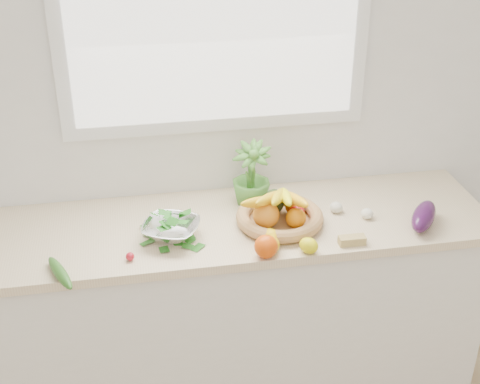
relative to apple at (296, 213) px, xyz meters
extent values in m
cube|color=white|center=(-0.29, 0.34, 0.41)|extent=(4.50, 0.02, 2.70)
cube|color=silver|center=(-0.29, 0.04, -0.51)|extent=(2.20, 0.58, 0.86)
cube|color=beige|center=(-0.29, 0.04, -0.06)|extent=(2.24, 0.62, 0.04)
cube|color=white|center=(-0.29, 0.32, 0.81)|extent=(1.30, 0.03, 1.10)
cube|color=white|center=(-0.29, 0.30, 0.81)|extent=(1.18, 0.01, 0.98)
sphere|color=#D54706|center=(-0.18, -0.24, 0.01)|extent=(0.12, 0.12, 0.09)
ellipsoid|color=yellow|center=(-0.14, -0.15, 0.00)|extent=(0.10, 0.10, 0.06)
ellipsoid|color=#E2A60C|center=(-0.16, -0.21, 0.00)|extent=(0.07, 0.08, 0.07)
ellipsoid|color=yellow|center=(-0.01, -0.24, 0.00)|extent=(0.10, 0.10, 0.06)
sphere|color=red|center=(0.00, 0.00, 0.00)|extent=(0.09, 0.09, 0.07)
cube|color=tan|center=(0.17, -0.22, -0.02)|extent=(0.11, 0.05, 0.03)
ellipsoid|color=silver|center=(0.19, 0.04, -0.01)|extent=(0.07, 0.07, 0.05)
ellipsoid|color=white|center=(0.30, -0.04, -0.01)|extent=(0.06, 0.06, 0.04)
ellipsoid|color=white|center=(0.51, -0.15, -0.02)|extent=(0.06, 0.06, 0.04)
ellipsoid|color=#35103B|center=(0.51, -0.14, 0.01)|extent=(0.21, 0.24, 0.09)
ellipsoid|color=#1E5519|center=(-0.96, -0.24, -0.01)|extent=(0.13, 0.23, 0.04)
sphere|color=#B41625|center=(-0.70, -0.18, -0.02)|extent=(0.04, 0.04, 0.03)
imported|color=#498932|center=(-0.16, 0.19, 0.09)|extent=(0.22, 0.22, 0.30)
cylinder|color=#AD844D|center=(-0.08, -0.01, -0.03)|extent=(0.41, 0.41, 0.01)
torus|color=#BB7B53|center=(-0.08, -0.01, 0.00)|extent=(0.48, 0.48, 0.06)
sphere|color=orange|center=(-0.14, -0.04, 0.03)|extent=(0.15, 0.15, 0.11)
sphere|color=orange|center=(-0.02, -0.07, 0.02)|extent=(0.11, 0.11, 0.08)
sphere|color=#D66106|center=(0.00, 0.03, 0.02)|extent=(0.11, 0.11, 0.08)
ellipsoid|color=#1F3115|center=(-0.09, 0.06, 0.03)|extent=(0.12, 0.12, 0.11)
ellipsoid|color=gold|center=(-0.15, -0.03, 0.08)|extent=(0.24, 0.15, 0.10)
ellipsoid|color=gold|center=(-0.12, -0.02, 0.09)|extent=(0.20, 0.21, 0.10)
ellipsoid|color=yellow|center=(-0.09, -0.02, 0.10)|extent=(0.14, 0.24, 0.10)
ellipsoid|color=#FFFA15|center=(-0.05, -0.02, 0.09)|extent=(0.07, 0.25, 0.10)
ellipsoid|color=#F4AD14|center=(-0.02, -0.03, 0.08)|extent=(0.10, 0.25, 0.10)
cylinder|color=silver|center=(-0.53, -0.05, -0.03)|extent=(0.12, 0.12, 0.02)
imported|color=white|center=(-0.53, -0.05, 0.01)|extent=(0.29, 0.29, 0.05)
ellipsoid|color=#18601A|center=(-0.53, -0.05, 0.05)|extent=(0.22, 0.22, 0.07)
camera|label=1|loc=(-0.66, -2.33, 1.42)|focal=50.00mm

